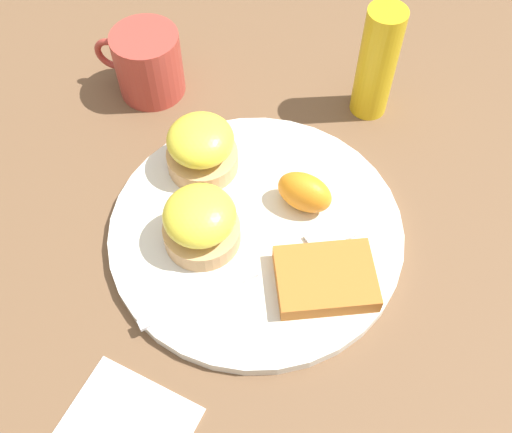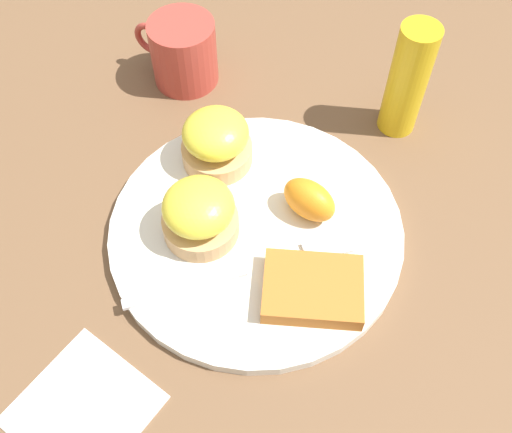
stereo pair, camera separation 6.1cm
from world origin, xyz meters
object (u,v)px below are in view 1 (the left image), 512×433
at_px(hashbrown_patty, 325,279).
at_px(fork, 264,267).
at_px(condiment_bottle, 377,63).
at_px(orange_wedge, 305,192).
at_px(sandwich_benedict_right, 201,222).
at_px(cup, 148,63).
at_px(sandwich_benedict_left, 201,148).

relative_size(hashbrown_patty, fork, 0.52).
bearing_deg(condiment_bottle, orange_wedge, 75.94).
relative_size(sandwich_benedict_right, fork, 0.43).
height_order(sandwich_benedict_right, orange_wedge, sandwich_benedict_right).
bearing_deg(hashbrown_patty, fork, -0.32).
bearing_deg(cup, orange_wedge, 149.25).
xyz_separation_m(sandwich_benedict_left, orange_wedge, (-0.12, 0.02, -0.01)).
distance_m(sandwich_benedict_left, sandwich_benedict_right, 0.10).
bearing_deg(sandwich_benedict_left, fork, 132.31).
distance_m(fork, cup, 0.30).
height_order(orange_wedge, condiment_bottle, condiment_bottle).
relative_size(sandwich_benedict_left, condiment_bottle, 0.55).
relative_size(fork, cup, 1.67).
distance_m(sandwich_benedict_left, condiment_bottle, 0.22).
xyz_separation_m(orange_wedge, cup, (0.22, -0.13, 0.01)).
relative_size(sandwich_benedict_right, orange_wedge, 1.31).
height_order(cup, condiment_bottle, condiment_bottle).
distance_m(orange_wedge, fork, 0.09).
height_order(hashbrown_patty, orange_wedge, orange_wedge).
height_order(sandwich_benedict_left, fork, sandwich_benedict_left).
bearing_deg(sandwich_benedict_right, condiment_bottle, -118.95).
relative_size(fork, condiment_bottle, 1.28).
relative_size(sandwich_benedict_left, orange_wedge, 1.31).
height_order(fork, condiment_bottle, condiment_bottle).
bearing_deg(orange_wedge, sandwich_benedict_left, -10.54).
bearing_deg(hashbrown_patty, orange_wedge, -64.72).
bearing_deg(cup, fork, 132.81).
relative_size(hashbrown_patty, cup, 0.87).
bearing_deg(fork, cup, -47.19).
xyz_separation_m(sandwich_benedict_right, cup, (0.13, -0.20, -0.00)).
height_order(sandwich_benedict_left, orange_wedge, sandwich_benedict_left).
distance_m(sandwich_benedict_left, cup, 0.15).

